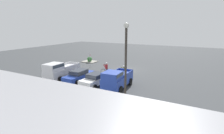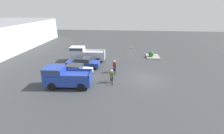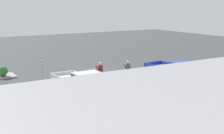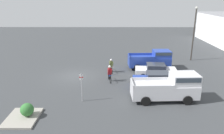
% 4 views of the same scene
% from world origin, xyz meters
% --- Properties ---
extents(ground_plane, '(80.00, 80.00, 0.00)m').
position_xyz_m(ground_plane, '(0.00, 0.00, 0.00)').
color(ground_plane, '#383A3D').
extents(pickup_truck_0, '(2.32, 5.02, 2.23)m').
position_xyz_m(pickup_truck_0, '(-2.65, 8.86, 1.16)').
color(pickup_truck_0, '#233D9E').
rests_on(pickup_truck_0, ground_plane).
extents(sedan_0, '(2.22, 4.48, 1.43)m').
position_xyz_m(sedan_0, '(0.16, 8.79, 0.72)').
color(sedan_0, white).
rests_on(sedan_0, ground_plane).
extents(sedan_1, '(1.90, 4.69, 1.45)m').
position_xyz_m(sedan_1, '(2.96, 8.46, 0.73)').
color(sedan_1, '#233D9E').
rests_on(sedan_1, ground_plane).
extents(pickup_truck_1, '(2.31, 5.55, 2.32)m').
position_xyz_m(pickup_truck_1, '(5.74, 8.88, 1.18)').
color(pickup_truck_1, silver).
rests_on(pickup_truck_1, ground_plane).
extents(cyclist_0, '(1.75, 0.53, 1.74)m').
position_xyz_m(cyclist_0, '(1.53, 3.83, 0.87)').
color(cyclist_0, black).
rests_on(cyclist_0, ground_plane).
extents(cyclist_1, '(1.74, 0.53, 1.62)m').
position_xyz_m(cyclist_1, '(-1.31, 3.94, 0.80)').
color(cyclist_1, black).
rests_on(cyclist_1, ground_plane).
extents(fire_lane_sign, '(0.06, 0.30, 2.46)m').
position_xyz_m(fire_lane_sign, '(6.03, 1.60, 1.48)').
color(fire_lane_sign, '#9E9EA3').
rests_on(fire_lane_sign, ground_plane).
extents(lamppost, '(0.36, 0.36, 7.12)m').
position_xyz_m(lamppost, '(-6.29, 14.83, 4.15)').
color(lamppost, '#2D2823').
rests_on(lamppost, ground_plane).
extents(curb_island, '(2.72, 2.19, 0.15)m').
position_xyz_m(curb_island, '(8.84, -2.30, 0.07)').
color(curb_island, gray).
rests_on(curb_island, ground_plane).
extents(shrub, '(0.95, 0.95, 0.95)m').
position_xyz_m(shrub, '(8.62, -1.99, 0.63)').
color(shrub, '#337033').
rests_on(shrub, curb_island).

